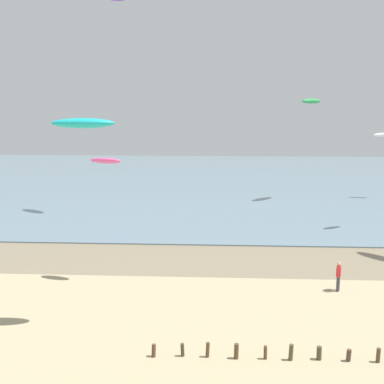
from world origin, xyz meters
name	(u,v)px	position (x,y,z in m)	size (l,w,h in m)	color
wet_sand_strip	(209,260)	(0.00, 24.82, 0.00)	(120.00, 7.04, 0.01)	#84755B
sea	(214,179)	(0.00, 63.34, 0.05)	(160.00, 70.00, 0.10)	slate
groyne_mid	(375,355)	(7.10, 11.49, 0.31)	(17.45, 0.37, 0.72)	brown
person_nearest_camera	(339,275)	(7.49, 19.45, 0.92)	(0.34, 0.53, 1.71)	#383842
kite_aloft_0	(83,123)	(-5.54, 14.41, 9.65)	(2.87, 0.92, 0.46)	#19B2B7
kite_aloft_2	(311,101)	(10.72, 47.48, 11.09)	(3.46, 1.11, 0.55)	green
kite_aloft_3	(106,161)	(-6.03, 20.71, 7.28)	(1.98, 0.63, 0.32)	#E54C99
kite_aloft_5	(382,135)	(14.21, 34.19, 8.14)	(1.97, 0.63, 0.32)	white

